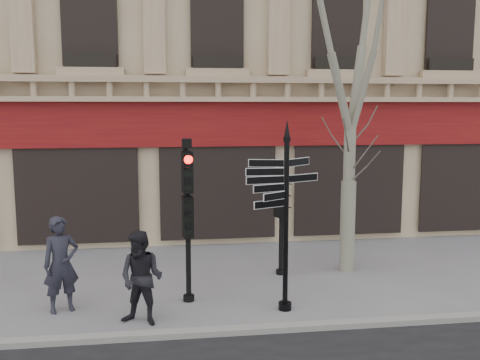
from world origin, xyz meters
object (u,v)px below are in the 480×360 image
object	(u,v)px
pedestrian_b	(141,278)
traffic_signal_secondary	(281,209)
plane_tree	(353,19)
pedestrian_a	(61,264)
traffic_signal_main	(188,200)
fingerpost	(286,184)

from	to	relation	value
pedestrian_b	traffic_signal_secondary	bearing A→B (deg)	61.69
plane_tree	pedestrian_a	world-z (taller)	plane_tree
traffic_signal_secondary	pedestrian_a	world-z (taller)	traffic_signal_secondary
pedestrian_a	pedestrian_b	size ratio (longest dim) A/B	1.08
traffic_signal_main	pedestrian_a	size ratio (longest dim) A/B	1.77
traffic_signal_secondary	pedestrian_b	xyz separation A→B (m)	(-3.25, -2.61, -0.74)
pedestrian_b	plane_tree	bearing A→B (deg)	51.49
fingerpost	traffic_signal_secondary	xyz separation A→B (m)	(0.40, 2.28, -0.95)
traffic_signal_main	pedestrian_b	world-z (taller)	traffic_signal_main
fingerpost	traffic_signal_secondary	world-z (taller)	fingerpost
traffic_signal_main	pedestrian_a	bearing A→B (deg)	175.62
pedestrian_b	pedestrian_a	bearing A→B (deg)	174.71
traffic_signal_secondary	pedestrian_b	bearing A→B (deg)	-164.25
traffic_signal_main	pedestrian_b	size ratio (longest dim) A/B	1.91
traffic_signal_main	fingerpost	bearing A→B (deg)	-30.90
traffic_signal_main	pedestrian_a	xyz separation A→B (m)	(-2.55, -0.22, -1.21)
fingerpost	traffic_signal_secondary	bearing A→B (deg)	67.12
pedestrian_a	pedestrian_b	bearing A→B (deg)	-52.26
plane_tree	pedestrian_a	distance (m)	8.57
fingerpost	traffic_signal_secondary	distance (m)	2.50
pedestrian_a	pedestrian_b	xyz separation A→B (m)	(1.62, -0.87, -0.07)
pedestrian_a	pedestrian_b	world-z (taller)	pedestrian_a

